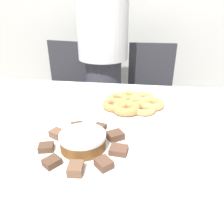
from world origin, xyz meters
The scene contains 25 objects.
table centered at (0.00, 0.00, 0.66)m, with size 1.78×0.99×0.74m.
person_standing centered at (-0.19, 0.91, 0.84)m, with size 0.39×0.39×1.60m.
office_chair_left centered at (-0.57, 0.97, 0.42)m, with size 0.51×0.51×0.89m.
office_chair_right centered at (0.20, 0.97, 0.42)m, with size 0.45×0.45×0.89m.
plate_cake centered at (-0.07, -0.21, 0.74)m, with size 0.34×0.34×0.01m.
plate_donuts centered at (0.08, 0.16, 0.74)m, with size 0.32×0.32×0.01m.
frosted_cake centered at (-0.07, -0.21, 0.77)m, with size 0.16×0.16×0.05m.
lamington_0 centered at (0.02, -0.30, 0.76)m, with size 0.06×0.06×0.02m.
lamington_1 centered at (0.06, -0.22, 0.76)m, with size 0.06×0.05×0.02m.
lamington_2 centered at (0.04, -0.14, 0.76)m, with size 0.07×0.07×0.03m.
lamington_3 centered at (-0.03, -0.09, 0.76)m, with size 0.06×0.06×0.02m.
lamington_4 centered at (-0.12, -0.10, 0.76)m, with size 0.06×0.07×0.02m.
lamington_5 centered at (-0.18, -0.15, 0.76)m, with size 0.06×0.06×0.03m.
lamington_6 centered at (-0.19, -0.24, 0.76)m, with size 0.06×0.05×0.02m.
lamington_7 centered at (-0.14, -0.31, 0.76)m, with size 0.06×0.06×0.02m.
lamington_8 centered at (-0.06, -0.33, 0.76)m, with size 0.05×0.05×0.03m.
donut_0 centered at (0.08, 0.16, 0.77)m, with size 0.12×0.12×0.04m.
donut_1 centered at (0.07, 0.23, 0.76)m, with size 0.12×0.12×0.03m.
donut_2 centered at (0.01, 0.19, 0.76)m, with size 0.11×0.11×0.03m.
donut_3 centered at (0.00, 0.12, 0.76)m, with size 0.12×0.12×0.03m.
donut_4 centered at (0.06, 0.09, 0.77)m, with size 0.13×0.13×0.04m.
donut_5 centered at (0.13, 0.10, 0.76)m, with size 0.11×0.11×0.03m.
donut_6 centered at (0.17, 0.16, 0.77)m, with size 0.12×0.12×0.03m.
donut_7 centered at (0.13, 0.22, 0.77)m, with size 0.12×0.12×0.04m.
napkin centered at (-0.46, 0.03, 0.74)m, with size 0.17×0.15×0.01m.
Camera 1 is at (0.11, -0.80, 1.19)m, focal length 35.00 mm.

